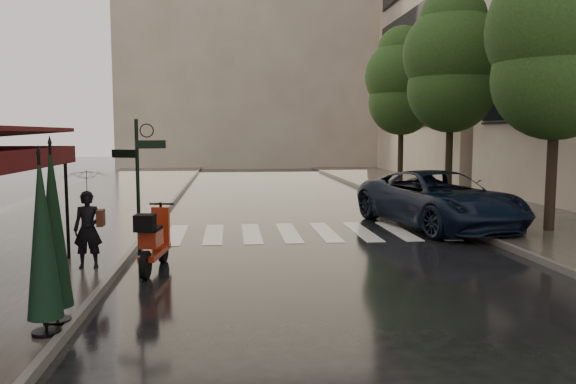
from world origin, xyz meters
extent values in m
plane|color=black|center=(0.00, 0.00, 0.00)|extent=(120.00, 120.00, 0.00)
cube|color=#38332D|center=(-4.50, 12.00, 0.06)|extent=(6.00, 60.00, 0.12)
cube|color=#38332D|center=(10.25, 12.00, 0.06)|extent=(5.50, 60.00, 0.12)
cube|color=#595651|center=(-1.45, 12.00, 0.07)|extent=(0.12, 60.00, 0.16)
cube|color=#595651|center=(7.45, 12.00, 0.07)|extent=(0.12, 60.00, 0.16)
cube|color=silver|center=(-0.70, 6.00, 0.01)|extent=(0.50, 3.20, 0.01)
cube|color=silver|center=(0.35, 6.00, 0.01)|extent=(0.50, 3.20, 0.01)
cube|color=silver|center=(1.40, 6.00, 0.01)|extent=(0.50, 3.20, 0.01)
cube|color=silver|center=(2.45, 6.00, 0.01)|extent=(0.50, 3.20, 0.01)
cube|color=silver|center=(3.50, 6.00, 0.01)|extent=(0.50, 3.20, 0.01)
cube|color=silver|center=(4.55, 6.00, 0.01)|extent=(0.50, 3.20, 0.01)
cube|color=silver|center=(5.60, 6.00, 0.01)|extent=(0.50, 3.20, 0.01)
cube|color=silver|center=(6.65, 6.00, 0.01)|extent=(0.50, 3.20, 0.01)
cube|color=#400913|center=(-2.52, -0.50, 2.35)|extent=(0.04, 7.00, 0.35)
cylinder|color=black|center=(-2.65, 2.75, 1.29)|extent=(0.07, 0.07, 2.35)
cylinder|color=black|center=(-1.20, 3.00, 1.55)|extent=(0.08, 0.08, 3.10)
cube|color=black|center=(-0.90, 3.00, 2.55)|extent=(0.62, 0.26, 0.18)
cube|color=black|center=(-1.48, 3.00, 2.35)|extent=(0.56, 0.29, 0.18)
cube|color=gray|center=(16.50, 26.00, 9.25)|extent=(8.00, 16.00, 18.50)
cube|color=gray|center=(3.00, 38.00, 10.00)|extent=(22.00, 6.00, 20.00)
cylinder|color=black|center=(9.60, 5.00, 2.25)|extent=(0.28, 0.28, 4.26)
sphere|color=#1B3312|center=(9.60, 5.00, 4.30)|extent=(3.40, 3.40, 3.40)
sphere|color=#1B3312|center=(9.60, 5.00, 5.59)|extent=(3.80, 3.80, 3.80)
cylinder|color=black|center=(9.50, 12.00, 2.36)|extent=(0.28, 0.28, 4.48)
sphere|color=#1B3312|center=(9.50, 12.00, 4.52)|extent=(3.40, 3.40, 3.40)
sphere|color=#1B3312|center=(9.50, 12.00, 5.88)|extent=(3.80, 3.80, 3.80)
sphere|color=#1B3312|center=(9.50, 12.00, 7.16)|extent=(2.60, 2.60, 2.60)
cylinder|color=black|center=(9.70, 19.00, 2.30)|extent=(0.28, 0.28, 4.37)
sphere|color=#1B3312|center=(9.70, 19.00, 4.41)|extent=(3.40, 3.40, 3.40)
sphere|color=#1B3312|center=(9.70, 19.00, 5.74)|extent=(3.80, 3.80, 3.80)
sphere|color=#1B3312|center=(9.70, 19.00, 6.98)|extent=(2.60, 2.60, 2.60)
imported|color=black|center=(-2.00, 1.82, 0.89)|extent=(0.57, 0.37, 1.54)
imported|color=black|center=(-2.00, 1.82, 2.09)|extent=(0.92, 0.94, 0.84)
cube|color=#461E12|center=(-1.75, 1.82, 1.12)|extent=(0.13, 0.29, 0.33)
cylinder|color=black|center=(-0.82, 1.26, 0.28)|extent=(0.18, 0.56, 0.55)
cylinder|color=black|center=(-0.65, 2.68, 0.28)|extent=(0.18, 0.56, 0.55)
cube|color=maroon|center=(-0.73, 2.00, 0.37)|extent=(0.50, 1.52, 0.11)
cube|color=maroon|center=(-0.76, 1.72, 0.71)|extent=(0.42, 0.67, 0.32)
cube|color=maroon|center=(-0.67, 2.51, 0.80)|extent=(0.38, 0.18, 0.86)
cylinder|color=black|center=(-0.65, 2.63, 1.28)|extent=(0.53, 0.10, 0.04)
cube|color=black|center=(-0.82, 1.29, 1.09)|extent=(0.41, 0.39, 0.32)
imported|color=black|center=(7.00, 6.52, 0.84)|extent=(4.06, 6.51, 1.68)
cylinder|color=black|center=(-1.65, -1.50, 0.14)|extent=(0.38, 0.38, 0.05)
cylinder|color=black|center=(-1.65, -1.50, 1.41)|extent=(0.04, 0.04, 2.48)
cone|color=black|center=(-1.65, -1.50, 1.53)|extent=(0.46, 0.46, 2.35)
cylinder|color=black|center=(-1.65, -1.97, 0.14)|extent=(0.38, 0.38, 0.05)
cylinder|color=black|center=(-1.65, -1.97, 1.35)|extent=(0.04, 0.04, 2.35)
cone|color=black|center=(-1.65, -1.97, 1.46)|extent=(0.46, 0.46, 2.24)
camera|label=1|loc=(0.80, -9.52, 2.78)|focal=35.00mm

